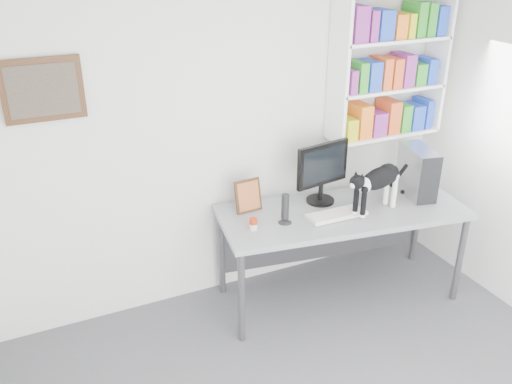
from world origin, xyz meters
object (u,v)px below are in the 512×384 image
desk (340,254)px  soup_can (253,224)px  leaning_print (248,195)px  keyboard (336,214)px  cat (377,190)px  speaker (285,208)px  bookshelf (390,64)px  pc_tower (418,172)px  monitor (322,173)px

desk → soup_can: size_ratio=22.02×
leaning_print → keyboard: bearing=-37.8°
cat → speaker: bearing=153.0°
desk → cat: size_ratio=3.14×
bookshelf → desk: 1.63m
pc_tower → cat: pc_tower is taller
monitor → speaker: (-0.43, -0.20, -0.14)m
leaning_print → cat: 1.01m
keyboard → soup_can: 0.68m
bookshelf → speaker: 1.53m
desk → bookshelf: bearing=40.9°
speaker → soup_can: size_ratio=2.73×
bookshelf → soup_can: 1.77m
monitor → bookshelf: bearing=6.5°
keyboard → leaning_print: leaning_print is taller
soup_can → cat: bearing=-8.3°
pc_tower → soup_can: size_ratio=4.62×
leaning_print → soup_can: (-0.09, -0.30, -0.09)m
monitor → leaning_print: bearing=161.7°
desk → leaning_print: (-0.70, 0.31, 0.55)m
bookshelf → soup_can: (-1.42, -0.40, -0.98)m
monitor → pc_tower: 0.83m
soup_can → cat: 1.02m
monitor → keyboard: size_ratio=1.10×
keyboard → cat: bearing=-9.6°
bookshelf → cat: 1.08m
keyboard → cat: size_ratio=0.75×
desk → cat: (0.21, -0.14, 0.61)m
cat → pc_tower: bearing=-2.0°
desk → leaning_print: bearing=164.7°
bookshelf → soup_can: bookshelf is taller
desk → monitor: 0.71m
monitor → pc_tower: bearing=-23.9°
speaker → soup_can: bearing=-151.3°
speaker → soup_can: speaker is taller
monitor → desk: bearing=-75.6°
monitor → leaning_print: monitor is taller
desk → pc_tower: (0.71, -0.01, 0.62)m
speaker → monitor: bearing=55.0°
pc_tower → bookshelf: bearing=113.5°
bookshelf → keyboard: 1.35m
bookshelf → pc_tower: (0.07, -0.42, -0.82)m
speaker → cat: cat is taller
leaning_print → soup_can: bearing=-111.3°
bookshelf → pc_tower: bookshelf is taller
bookshelf → cat: size_ratio=1.97×
pc_tower → soup_can: 1.51m
speaker → cat: 0.75m
desk → cat: cat is taller
leaning_print → soup_can: leaning_print is taller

